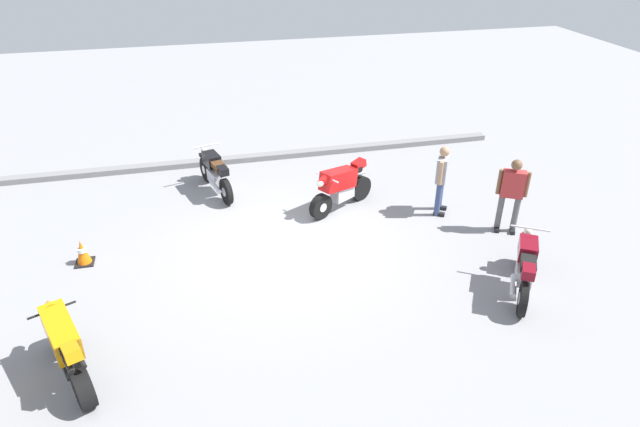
{
  "coord_description": "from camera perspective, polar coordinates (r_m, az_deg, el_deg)",
  "views": [
    {
      "loc": [
        -1.53,
        -9.58,
        6.31
      ],
      "look_at": [
        0.71,
        -0.1,
        0.75
      ],
      "focal_mm": 30.44,
      "sensor_mm": 36.0,
      "label": 1
    }
  ],
  "objects": [
    {
      "name": "person_in_red_shirt",
      "position": [
        12.33,
        19.51,
        2.24
      ],
      "size": [
        0.62,
        0.48,
        1.7
      ],
      "rotation": [
        0.0,
        0.0,
        4.22
      ],
      "color": "#59595B",
      "rests_on": "ground"
    },
    {
      "name": "motorcycle_red_sportbike",
      "position": [
        12.7,
        2.2,
        2.92
      ],
      "size": [
        1.76,
        1.19,
        1.14
      ],
      "rotation": [
        0.0,
        0.0,
        3.7
      ],
      "color": "black",
      "rests_on": "ground"
    },
    {
      "name": "motorcycle_orange_sportbike",
      "position": [
        9.13,
        -25.15,
        -12.51
      ],
      "size": [
        1.0,
        1.87,
        1.14
      ],
      "rotation": [
        0.0,
        0.0,
        1.97
      ],
      "color": "black",
      "rests_on": "ground"
    },
    {
      "name": "motorcycle_black_cruiser",
      "position": [
        13.74,
        -10.98,
        4.21
      ],
      "size": [
        0.83,
        2.04,
        1.09
      ],
      "rotation": [
        0.0,
        0.0,
        1.86
      ],
      "color": "black",
      "rests_on": "ground"
    },
    {
      "name": "motorcycle_maroon_cruiser",
      "position": [
        10.7,
        20.71,
        -5.28
      ],
      "size": [
        1.19,
        1.85,
        1.09
      ],
      "rotation": [
        0.0,
        0.0,
        1.03
      ],
      "color": "black",
      "rests_on": "ground"
    },
    {
      "name": "curb_edge",
      "position": [
        15.57,
        -6.58,
        5.9
      ],
      "size": [
        14.0,
        0.3,
        0.15
      ],
      "primitive_type": "cube",
      "color": "gray",
      "rests_on": "ground"
    },
    {
      "name": "ground_plane",
      "position": [
        11.58,
        -3.56,
        -3.39
      ],
      "size": [
        40.0,
        40.0,
        0.0
      ],
      "primitive_type": "plane",
      "color": "gray"
    },
    {
      "name": "traffic_cone",
      "position": [
        11.87,
        -23.7,
        -3.75
      ],
      "size": [
        0.36,
        0.36,
        0.53
      ],
      "color": "black",
      "rests_on": "ground"
    },
    {
      "name": "person_in_gray_shirt",
      "position": [
        12.68,
        12.68,
        3.86
      ],
      "size": [
        0.49,
        0.59,
        1.65
      ],
      "rotation": [
        0.0,
        0.0,
        5.71
      ],
      "color": "#384772",
      "rests_on": "ground"
    }
  ]
}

